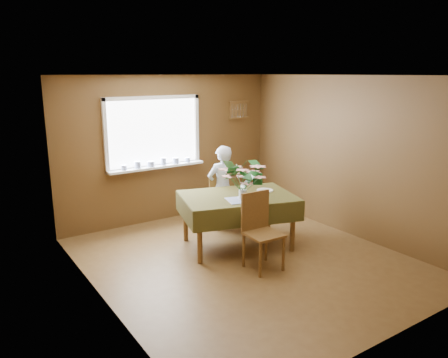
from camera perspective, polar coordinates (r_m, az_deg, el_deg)
floor at (r=6.17m, az=2.90°, el=-10.54°), size 4.50×4.50×0.00m
ceiling at (r=5.62m, az=3.21°, el=13.37°), size 4.50×4.50×0.00m
wall_back at (r=7.65m, az=-7.13°, el=3.97°), size 4.00×0.00×4.00m
wall_front at (r=4.26m, az=21.59°, el=-4.83°), size 4.00×0.00×4.00m
wall_left at (r=4.87m, az=-16.15°, el=-2.11°), size 0.00×4.50×4.50m
wall_right at (r=7.13m, az=16.04°, el=2.82°), size 0.00×4.50×4.50m
window_assembly at (r=7.46m, az=-9.03°, el=4.43°), size 1.72×0.20×1.22m
spoon_rack at (r=8.30m, az=1.93°, el=9.00°), size 0.44×0.05×0.33m
dining_table at (r=6.42m, az=1.80°, el=-2.96°), size 1.86×1.51×0.79m
chair_far at (r=7.26m, az=-0.46°, el=-2.27°), size 0.54×0.54×0.98m
chair_near at (r=5.80m, az=4.71°, el=-6.33°), size 0.45×0.45×1.01m
seated_woman at (r=7.10m, az=-0.21°, el=-1.22°), size 0.56×0.42×1.41m
flower_bouquet at (r=6.12m, az=2.49°, el=0.25°), size 0.58×0.58×0.49m
side_plate at (r=6.66m, az=5.37°, el=-1.48°), size 0.34×0.34×0.01m
table_knife at (r=6.29m, az=4.32°, el=-2.33°), size 0.11×0.18×0.00m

